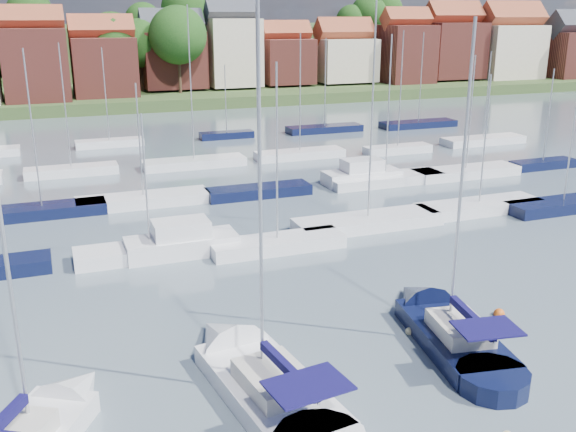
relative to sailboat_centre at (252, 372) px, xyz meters
name	(u,v)px	position (x,y,z in m)	size (l,w,h in m)	color
ground	(195,176)	(5.56, 35.54, -0.35)	(260.00, 260.00, 0.00)	#43525B
sailboat_centre	(252,372)	(0.00, 0.00, 0.00)	(4.90, 12.82, 16.93)	silver
sailboat_navy	(441,326)	(9.74, 0.76, 0.01)	(4.80, 11.71, 15.77)	black
buoy_e	(410,333)	(8.30, 1.22, -0.35)	(0.41, 0.41, 0.41)	beige
buoy_g	(499,316)	(13.54, 1.28, -0.35)	(0.55, 0.55, 0.55)	#D85914
marina_field	(228,182)	(7.47, 30.69, 0.08)	(79.62, 41.41, 15.93)	silver
far_shore_town	(112,61)	(7.79, 128.21, 4.26)	(212.46, 90.00, 22.27)	#384924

